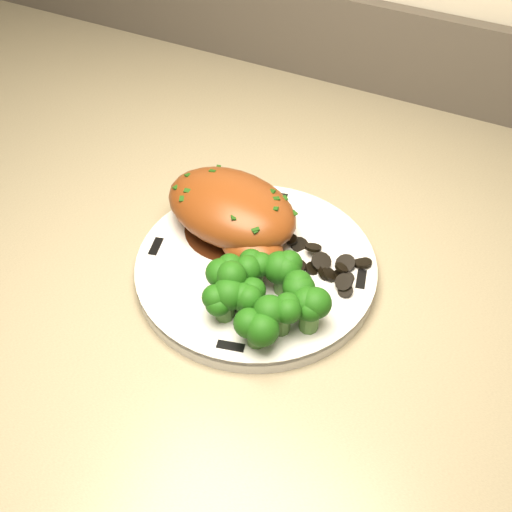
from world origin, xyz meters
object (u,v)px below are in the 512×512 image
at_px(counter, 289,455).
at_px(broccoli_florets, 266,296).
at_px(chicken_breast, 234,212).
at_px(plate, 256,268).

relative_size(counter, broccoli_florets, 20.41).
bearing_deg(counter, broccoli_florets, -85.63).
xyz_separation_m(chicken_breast, broccoli_florets, (0.07, -0.08, -0.00)).
height_order(chicken_breast, broccoli_florets, chicken_breast).
distance_m(counter, chicken_breast, 0.53).
relative_size(plate, chicken_breast, 1.52).
relative_size(counter, plate, 9.33).
xyz_separation_m(plate, chicken_breast, (-0.04, 0.03, 0.04)).
height_order(plate, broccoli_florets, broccoli_florets).
xyz_separation_m(counter, plate, (-0.03, -0.06, 0.49)).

